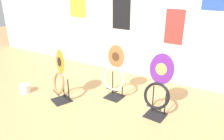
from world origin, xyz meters
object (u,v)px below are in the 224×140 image
object	(u,v)px
toilet_seat_display_purple_note	(158,88)
toilet_seat_display_orange_sun	(60,78)
toilet_seat_display_woodgrain	(115,74)
paint_can	(25,88)

from	to	relation	value
toilet_seat_display_purple_note	toilet_seat_display_orange_sun	size ratio (longest dim) A/B	1.07
toilet_seat_display_purple_note	toilet_seat_display_orange_sun	distance (m)	1.53
toilet_seat_display_purple_note	toilet_seat_display_orange_sun	xyz separation A→B (m)	(-1.48, -0.39, -0.04)
toilet_seat_display_woodgrain	paint_can	xyz separation A→B (m)	(-1.43, -0.66, -0.34)
toilet_seat_display_woodgrain	paint_can	distance (m)	1.61
toilet_seat_display_orange_sun	toilet_seat_display_woodgrain	world-z (taller)	toilet_seat_display_woodgrain
toilet_seat_display_orange_sun	toilet_seat_display_woodgrain	distance (m)	0.87
toilet_seat_display_purple_note	toilet_seat_display_woodgrain	xyz separation A→B (m)	(-0.79, 0.15, -0.02)
toilet_seat_display_orange_sun	toilet_seat_display_woodgrain	xyz separation A→B (m)	(0.69, 0.54, 0.01)
toilet_seat_display_woodgrain	paint_can	size ratio (longest dim) A/B	4.80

